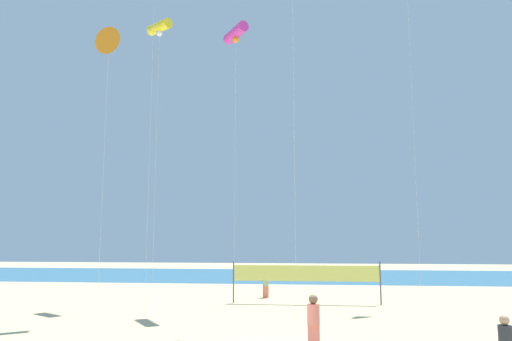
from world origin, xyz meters
name	(u,v)px	position (x,y,z in m)	size (l,w,h in m)	color
ocean_band	(299,276)	(0.00, 34.96, 0.00)	(120.00, 20.00, 0.01)	teal
beachgoer_sage_shirt	(266,284)	(-1.63, 15.66, 0.87)	(0.37, 0.37, 1.63)	#EA7260
beachgoer_coral_shirt	(313,321)	(1.29, 1.08, 0.98)	(0.42, 0.42, 1.84)	#EA7260
volleyball_net	(306,275)	(0.94, 12.95, 1.64)	(8.48, 0.15, 2.40)	#4C4C51
kite_orange_delta	(109,42)	(-9.49, 8.38, 14.31)	(1.57, 0.56, 15.10)	silver
kite_yellow_tube	(160,28)	(-8.12, 12.80, 17.02)	(1.87, 1.57, 17.40)	silver
kite_magenta_tube	(236,34)	(-2.88, 10.68, 15.45)	(1.71, 2.12, 15.81)	silver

